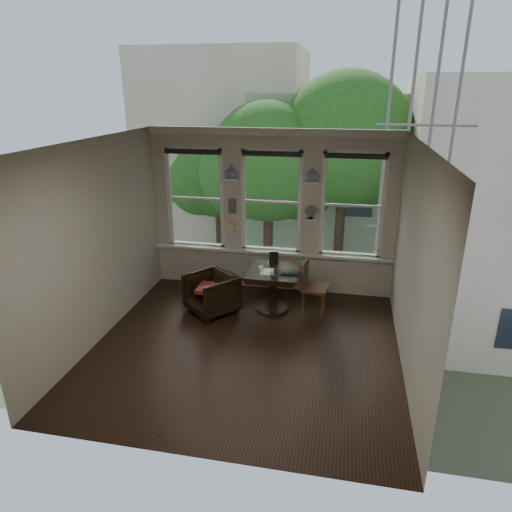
% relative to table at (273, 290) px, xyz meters
% --- Properties ---
extents(ground, '(4.50, 4.50, 0.00)m').
position_rel_table_xyz_m(ground, '(-0.20, -1.26, -0.38)').
color(ground, black).
rests_on(ground, ground).
extents(ceiling, '(4.50, 4.50, 0.00)m').
position_rel_table_xyz_m(ceiling, '(-0.20, -1.26, 2.62)').
color(ceiling, silver).
rests_on(ceiling, ground).
extents(wall_back, '(4.50, 0.00, 4.50)m').
position_rel_table_xyz_m(wall_back, '(-0.20, 0.99, 1.12)').
color(wall_back, beige).
rests_on(wall_back, ground).
extents(wall_front, '(4.50, 0.00, 4.50)m').
position_rel_table_xyz_m(wall_front, '(-0.20, -3.51, 1.12)').
color(wall_front, beige).
rests_on(wall_front, ground).
extents(wall_left, '(0.00, 4.50, 4.50)m').
position_rel_table_xyz_m(wall_left, '(-2.45, -1.26, 1.12)').
color(wall_left, beige).
rests_on(wall_left, ground).
extents(wall_right, '(0.00, 4.50, 4.50)m').
position_rel_table_xyz_m(wall_right, '(2.05, -1.26, 1.12)').
color(wall_right, beige).
rests_on(wall_right, ground).
extents(window_left, '(1.10, 0.12, 1.90)m').
position_rel_table_xyz_m(window_left, '(-1.65, 0.99, 1.32)').
color(window_left, white).
rests_on(window_left, ground).
extents(window_center, '(1.10, 0.12, 1.90)m').
position_rel_table_xyz_m(window_center, '(-0.20, 0.99, 1.32)').
color(window_center, white).
rests_on(window_center, ground).
extents(window_right, '(1.10, 0.12, 1.90)m').
position_rel_table_xyz_m(window_right, '(1.25, 0.99, 1.32)').
color(window_right, white).
rests_on(window_right, ground).
extents(shelf_left, '(0.26, 0.16, 0.03)m').
position_rel_table_xyz_m(shelf_left, '(-0.92, 0.89, 1.73)').
color(shelf_left, white).
rests_on(shelf_left, ground).
extents(shelf_right, '(0.26, 0.16, 0.03)m').
position_rel_table_xyz_m(shelf_right, '(0.53, 0.89, 1.73)').
color(shelf_right, white).
rests_on(shelf_right, ground).
extents(intercom, '(0.14, 0.06, 0.28)m').
position_rel_table_xyz_m(intercom, '(-0.92, 0.92, 1.23)').
color(intercom, '#59544F').
rests_on(intercom, ground).
extents(sticky_notes, '(0.16, 0.01, 0.24)m').
position_rel_table_xyz_m(sticky_notes, '(-0.92, 0.92, 0.88)').
color(sticky_notes, pink).
rests_on(sticky_notes, ground).
extents(desk_fan, '(0.20, 0.20, 0.24)m').
position_rel_table_xyz_m(desk_fan, '(0.53, 0.87, 1.16)').
color(desk_fan, '#59544F').
rests_on(desk_fan, ground).
extents(vase_left, '(0.24, 0.24, 0.25)m').
position_rel_table_xyz_m(vase_left, '(-0.92, 0.89, 1.86)').
color(vase_left, silver).
rests_on(vase_left, shelf_left).
extents(vase_right, '(0.24, 0.24, 0.25)m').
position_rel_table_xyz_m(vase_right, '(0.53, 0.89, 1.86)').
color(vase_right, silver).
rests_on(vase_right, shelf_right).
extents(table, '(0.90, 0.90, 0.75)m').
position_rel_table_xyz_m(table, '(0.00, 0.00, 0.00)').
color(table, black).
rests_on(table, ground).
extents(armchair_left, '(1.06, 1.07, 0.70)m').
position_rel_table_xyz_m(armchair_left, '(-1.02, -0.27, -0.03)').
color(armchair_left, black).
rests_on(armchair_left, ground).
extents(cushion_red, '(0.45, 0.45, 0.06)m').
position_rel_table_xyz_m(cushion_red, '(-1.02, -0.27, 0.08)').
color(cushion_red, maroon).
rests_on(cushion_red, armchair_left).
extents(side_chair_right, '(0.47, 0.47, 0.92)m').
position_rel_table_xyz_m(side_chair_right, '(0.72, 0.07, 0.09)').
color(side_chair_right, '#452B18').
rests_on(side_chair_right, ground).
extents(laptop, '(0.37, 0.25, 0.03)m').
position_rel_table_xyz_m(laptop, '(0.33, -0.17, 0.39)').
color(laptop, black).
rests_on(laptop, table).
extents(mug, '(0.09, 0.09, 0.08)m').
position_rel_table_xyz_m(mug, '(-0.20, -0.06, 0.42)').
color(mug, white).
rests_on(mug, table).
extents(drinking_glass, '(0.16, 0.16, 0.11)m').
position_rel_table_xyz_m(drinking_glass, '(0.07, -0.31, 0.43)').
color(drinking_glass, white).
rests_on(drinking_glass, table).
extents(tablet, '(0.17, 0.10, 0.22)m').
position_rel_table_xyz_m(tablet, '(-0.03, 0.30, 0.48)').
color(tablet, black).
rests_on(tablet, table).
extents(papers, '(0.24, 0.31, 0.00)m').
position_rel_table_xyz_m(papers, '(-0.09, -0.08, 0.38)').
color(papers, silver).
rests_on(papers, table).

